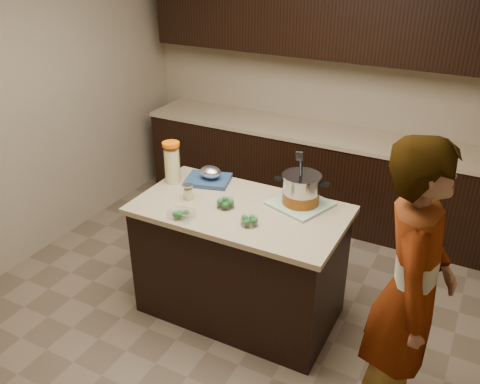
% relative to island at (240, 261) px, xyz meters
% --- Properties ---
extents(ground_plane, '(4.00, 4.00, 0.00)m').
position_rel_island_xyz_m(ground_plane, '(0.00, 0.00, -0.45)').
color(ground_plane, brown).
rests_on(ground_plane, ground).
extents(room_shell, '(4.04, 4.04, 2.72)m').
position_rel_island_xyz_m(room_shell, '(0.00, 0.00, 1.26)').
color(room_shell, tan).
rests_on(room_shell, ground).
extents(back_cabinets, '(3.60, 0.63, 2.33)m').
position_rel_island_xyz_m(back_cabinets, '(0.00, 1.74, 0.49)').
color(back_cabinets, black).
rests_on(back_cabinets, ground).
extents(island, '(1.46, 0.81, 0.90)m').
position_rel_island_xyz_m(island, '(0.00, 0.00, 0.00)').
color(island, black).
rests_on(island, ground).
extents(dish_towel, '(0.46, 0.46, 0.02)m').
position_rel_island_xyz_m(dish_towel, '(0.36, 0.23, 0.46)').
color(dish_towel, '#598258').
rests_on(dish_towel, island).
extents(stock_pot, '(0.38, 0.32, 0.38)m').
position_rel_island_xyz_m(stock_pot, '(0.36, 0.22, 0.56)').
color(stock_pot, '#B7B7BC').
rests_on(stock_pot, dish_towel).
extents(lemonade_pitcher, '(0.16, 0.16, 0.31)m').
position_rel_island_xyz_m(lemonade_pitcher, '(-0.64, 0.13, 0.59)').
color(lemonade_pitcher, '#E0D689').
rests_on(lemonade_pitcher, island).
extents(mason_jar, '(0.08, 0.08, 0.12)m').
position_rel_island_xyz_m(mason_jar, '(-0.38, -0.06, 0.50)').
color(mason_jar, '#E0D689').
rests_on(mason_jar, island).
extents(broccoli_tub_left, '(0.14, 0.14, 0.06)m').
position_rel_island_xyz_m(broccoli_tub_left, '(-0.09, -0.04, 0.47)').
color(broccoli_tub_left, silver).
rests_on(broccoli_tub_left, island).
extents(broccoli_tub_right, '(0.15, 0.15, 0.05)m').
position_rel_island_xyz_m(broccoli_tub_right, '(0.16, -0.18, 0.47)').
color(broccoli_tub_right, silver).
rests_on(broccoli_tub_right, island).
extents(broccoli_tub_rect, '(0.16, 0.12, 0.06)m').
position_rel_island_xyz_m(broccoli_tub_rect, '(-0.28, -0.31, 0.47)').
color(broccoli_tub_rect, silver).
rests_on(broccoli_tub_rect, island).
extents(blue_tray, '(0.38, 0.33, 0.12)m').
position_rel_island_xyz_m(blue_tray, '(-0.39, 0.24, 0.49)').
color(blue_tray, navy).
rests_on(blue_tray, island).
extents(person, '(0.50, 0.69, 1.78)m').
position_rel_island_xyz_m(person, '(1.22, -0.40, 0.44)').
color(person, gray).
rests_on(person, ground).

